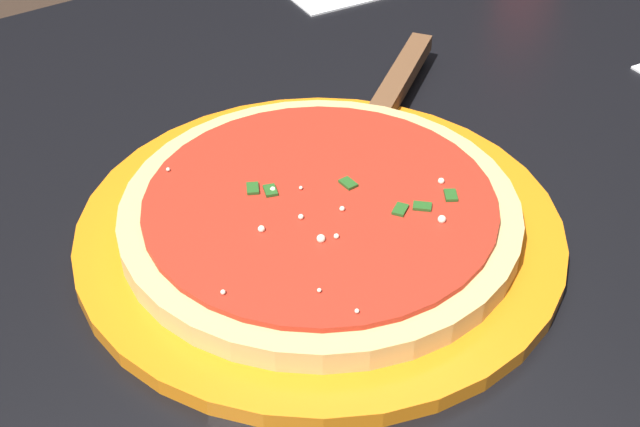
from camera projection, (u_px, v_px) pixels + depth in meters
The scene contains 4 objects.
restaurant_table at pixel (321, 343), 0.69m from camera, with size 1.15×0.87×0.76m.
serving_plate at pixel (320, 230), 0.59m from camera, with size 0.33×0.33×0.01m, color orange.
pizza at pixel (320, 212), 0.58m from camera, with size 0.27×0.27×0.02m.
pizza_server at pixel (388, 101), 0.70m from camera, with size 0.20×0.16×0.01m.
Camera 1 is at (0.27, 0.39, 1.14)m, focal length 49.31 mm.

